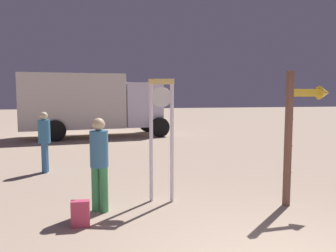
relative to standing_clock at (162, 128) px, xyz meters
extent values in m
cylinder|color=white|center=(-0.19, 0.05, -0.30)|extent=(0.07, 0.07, 2.24)
cylinder|color=white|center=(0.19, -0.06, -0.30)|extent=(0.07, 0.07, 2.24)
cube|color=#F7D071|center=(0.00, -0.01, 0.87)|extent=(0.48, 0.21, 0.10)
cylinder|color=silver|center=(0.01, 0.02, 0.58)|extent=(0.38, 0.14, 0.38)
cube|color=black|center=(0.01, 0.05, 0.58)|extent=(0.09, 0.03, 0.03)
cube|color=black|center=(0.01, 0.05, 0.58)|extent=(0.13, 0.05, 0.10)
cube|color=brown|center=(2.23, -0.66, -0.19)|extent=(0.11, 0.11, 2.47)
cube|color=yellow|center=(2.57, -0.64, 0.66)|extent=(0.58, 0.10, 0.14)
cone|color=yellow|center=(2.95, -0.61, 0.66)|extent=(0.24, 0.27, 0.25)
sphere|color=#F4DA80|center=(2.31, -0.66, -0.80)|extent=(0.04, 0.04, 0.04)
sphere|color=#FFE193|center=(2.31, -0.66, -0.31)|extent=(0.04, 0.04, 0.04)
sphere|color=#FFE293|center=(2.31, -0.66, 0.19)|extent=(0.04, 0.04, 0.04)
sphere|color=#FFDC87|center=(2.31, -0.66, 0.68)|extent=(0.04, 0.04, 0.04)
cylinder|color=#439E5C|center=(-1.09, -0.40, -1.02)|extent=(0.15, 0.15, 0.80)
cylinder|color=#439E5C|center=(-1.23, -0.33, -1.02)|extent=(0.15, 0.15, 0.80)
cylinder|color=teal|center=(-1.16, -0.37, -0.31)|extent=(0.32, 0.32, 0.63)
sphere|color=beige|center=(-1.16, -0.37, 0.12)|extent=(0.22, 0.22, 0.22)
cube|color=#C93F5E|center=(-1.45, -1.02, -1.21)|extent=(0.28, 0.14, 0.41)
cube|color=#DA2F68|center=(-1.45, -0.93, -1.28)|extent=(0.20, 0.04, 0.18)
cylinder|color=teal|center=(-2.60, 2.99, -1.04)|extent=(0.14, 0.14, 0.77)
cylinder|color=teal|center=(-2.61, 2.84, -1.04)|extent=(0.14, 0.14, 0.77)
cylinder|color=teal|center=(-2.60, 2.91, -0.35)|extent=(0.30, 0.30, 0.61)
sphere|color=beige|center=(-2.60, 2.91, 0.06)|extent=(0.21, 0.21, 0.21)
cube|color=beige|center=(-2.47, 9.93, 0.25)|extent=(4.78, 2.72, 2.45)
cube|color=silver|center=(0.68, 10.37, 0.06)|extent=(1.98, 2.23, 2.07)
cube|color=black|center=(1.54, 10.49, 0.48)|extent=(0.26, 1.68, 0.91)
cylinder|color=black|center=(1.45, 9.39, -0.97)|extent=(0.93, 0.37, 0.90)
cylinder|color=black|center=(1.16, 11.53, -0.97)|extent=(0.93, 0.37, 0.90)
cylinder|color=black|center=(-3.12, 8.76, -0.97)|extent=(0.93, 0.37, 0.90)
cylinder|color=black|center=(-3.42, 10.89, -0.97)|extent=(0.93, 0.37, 0.90)
camera|label=1|loc=(-1.05, -6.41, 0.68)|focal=37.04mm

